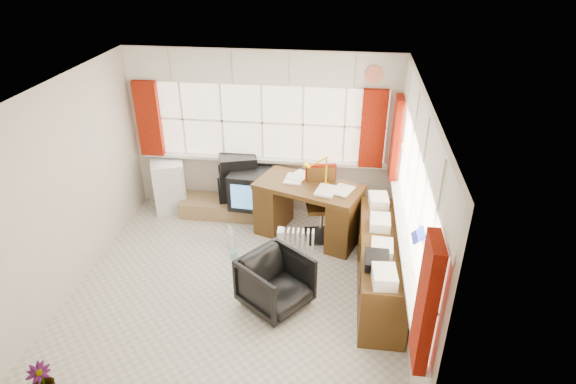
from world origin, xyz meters
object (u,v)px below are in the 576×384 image
object	(u,v)px
desk	(308,208)
radiator	(298,255)
credenza	(380,264)
mini_fridge	(169,185)
tv_bench	(227,207)
crt_tv	(252,188)
office_chair	(276,282)
task_chair	(321,199)
desk_lamp	(326,165)

from	to	relation	value
desk	radiator	world-z (taller)	desk
credenza	mini_fridge	bearing A→B (deg)	153.47
desk	mini_fridge	distance (m)	2.29
tv_bench	crt_tv	size ratio (longest dim) A/B	2.18
office_chair	radiator	size ratio (longest dim) A/B	1.14
task_chair	tv_bench	size ratio (longest dim) A/B	0.76
office_chair	tv_bench	bearing A→B (deg)	66.21
tv_bench	mini_fridge	world-z (taller)	mini_fridge
crt_tv	mini_fridge	world-z (taller)	mini_fridge
crt_tv	tv_bench	bearing A→B (deg)	169.41
credenza	mini_fridge	xyz separation A→B (m)	(-3.21, 1.60, 0.01)
crt_tv	mini_fridge	distance (m)	1.36
task_chair	credenza	distance (m)	1.44
task_chair	mini_fridge	size ratio (longest dim) A/B	1.31
desk_lamp	tv_bench	size ratio (longest dim) A/B	0.32
radiator	task_chair	bearing A→B (deg)	76.84
crt_tv	office_chair	bearing A→B (deg)	-70.95
crt_tv	mini_fridge	size ratio (longest dim) A/B	0.79
crt_tv	mini_fridge	bearing A→B (deg)	173.28
desk_lamp	office_chair	xyz separation A→B (m)	(-0.47, -1.53, -0.82)
tv_bench	mini_fridge	bearing A→B (deg)	175.07
desk	desk_lamp	world-z (taller)	desk_lamp
desk	tv_bench	distance (m)	1.42
mini_fridge	credenza	bearing A→B (deg)	-26.53
tv_bench	mini_fridge	size ratio (longest dim) A/B	1.73
radiator	tv_bench	distance (m)	1.80
desk	task_chair	size ratio (longest dim) A/B	1.51
desk_lamp	crt_tv	xyz separation A→B (m)	(-1.12, 0.33, -0.62)
radiator	office_chair	bearing A→B (deg)	-105.70
desk	tv_bench	bearing A→B (deg)	161.54
radiator	mini_fridge	bearing A→B (deg)	148.12
desk_lamp	radiator	bearing A→B (deg)	-108.12
radiator	tv_bench	size ratio (longest dim) A/B	0.45
radiator	credenza	size ratio (longest dim) A/B	0.31
task_chair	office_chair	distance (m)	1.68
tv_bench	crt_tv	xyz separation A→B (m)	(0.42, -0.08, 0.40)
task_chair	radiator	distance (m)	1.02
desk_lamp	task_chair	size ratio (longest dim) A/B	0.42
task_chair	tv_bench	xyz separation A→B (m)	(-1.48, 0.34, -0.44)
credenza	mini_fridge	world-z (taller)	credenza
credenza	tv_bench	distance (m)	2.75
tv_bench	credenza	bearing A→B (deg)	-33.70
desk	desk_lamp	bearing A→B (deg)	5.87
tv_bench	mini_fridge	distance (m)	0.97
desk_lamp	office_chair	distance (m)	1.80
office_chair	crt_tv	distance (m)	1.99
desk	task_chair	world-z (taller)	task_chair
office_chair	radiator	bearing A→B (deg)	21.76
office_chair	crt_tv	xyz separation A→B (m)	(-0.64, 1.87, 0.20)
credenza	mini_fridge	distance (m)	3.58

